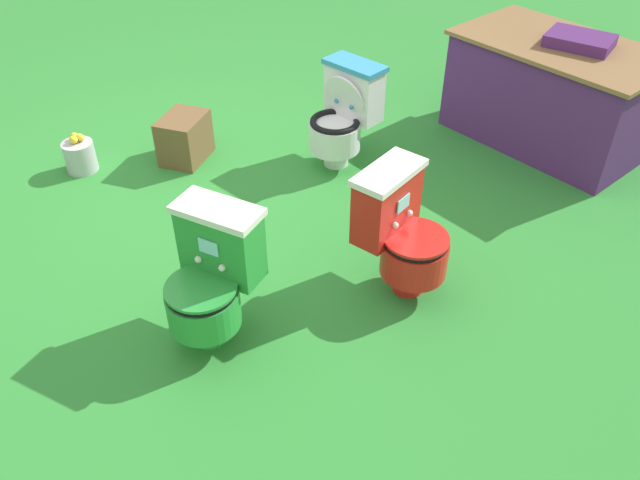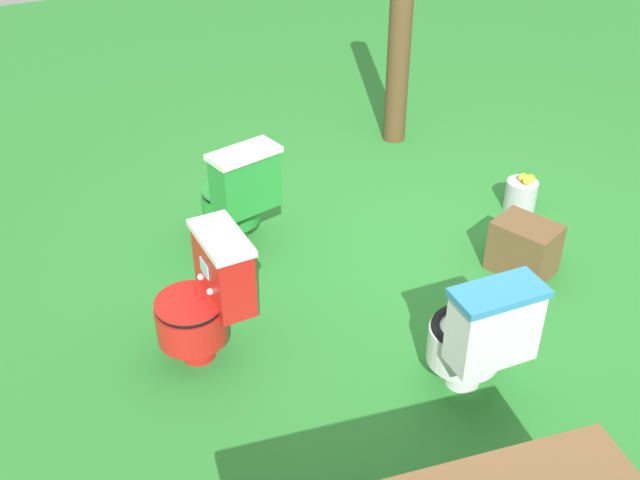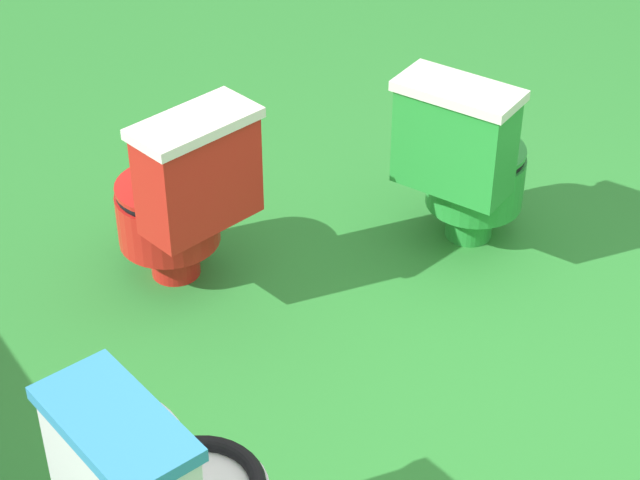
% 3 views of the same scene
% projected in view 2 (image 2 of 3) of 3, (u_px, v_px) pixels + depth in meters
% --- Properties ---
extents(ground, '(14.00, 14.00, 0.00)m').
position_uv_depth(ground, '(428.00, 258.00, 4.82)').
color(ground, '#2D8433').
extents(toilet_white, '(0.45, 0.52, 0.73)m').
position_uv_depth(toilet_white, '(478.00, 335.00, 3.63)').
color(toilet_white, white).
rests_on(toilet_white, ground).
extents(toilet_red, '(0.49, 0.43, 0.73)m').
position_uv_depth(toilet_red, '(206.00, 298.00, 3.88)').
color(toilet_red, red).
rests_on(toilet_red, ground).
extents(toilet_green, '(0.49, 0.56, 0.73)m').
position_uv_depth(toilet_green, '(237.00, 195.00, 4.75)').
color(toilet_green, green).
rests_on(toilet_green, ground).
extents(wooden_post, '(0.18, 0.18, 1.87)m').
position_uv_depth(wooden_post, '(400.00, 28.00, 5.73)').
color(wooden_post, brown).
rests_on(wooden_post, ground).
extents(small_crate, '(0.39, 0.45, 0.34)m').
position_uv_depth(small_crate, '(524.00, 248.00, 4.61)').
color(small_crate, brown).
rests_on(small_crate, ground).
extents(lemon_bucket, '(0.22, 0.22, 0.28)m').
position_uv_depth(lemon_bucket, '(521.00, 195.00, 5.25)').
color(lemon_bucket, '#B7B7BF').
rests_on(lemon_bucket, ground).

